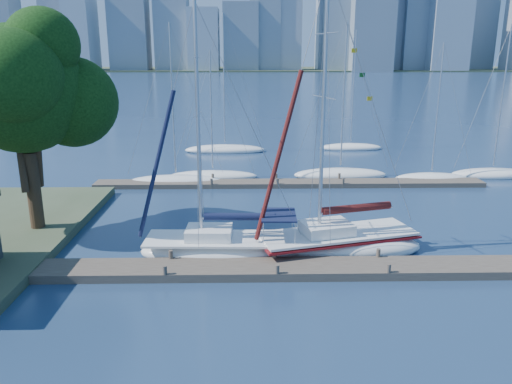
{
  "coord_description": "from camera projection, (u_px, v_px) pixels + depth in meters",
  "views": [
    {
      "loc": [
        -1.35,
        -21.37,
        9.85
      ],
      "look_at": [
        -0.85,
        4.0,
        2.82
      ],
      "focal_mm": 35.0,
      "sensor_mm": 36.0,
      "label": 1
    }
  ],
  "objects": [
    {
      "name": "tree",
      "position": [
        22.0,
        87.0,
        25.87
      ],
      "size": [
        9.12,
        8.32,
        12.16
      ],
      "color": "#2F2115",
      "rests_on": "ground"
    },
    {
      "name": "far_dock",
      "position": [
        290.0,
        183.0,
        38.66
      ],
      "size": [
        30.0,
        1.8,
        0.36
      ],
      "primitive_type": "cube",
      "color": "#433A31",
      "rests_on": "ground"
    },
    {
      "name": "bg_boat_5",
      "position": [
        492.0,
        174.0,
        41.4
      ],
      "size": [
        7.15,
        2.94,
        12.44
      ],
      "rotation": [
        0.0,
        0.0,
        0.11
      ],
      "color": "white",
      "rests_on": "ground"
    },
    {
      "name": "ground",
      "position": [
        276.0,
        273.0,
        23.25
      ],
      "size": [
        700.0,
        700.0,
        0.0
      ],
      "primitive_type": "plane",
      "color": "#162D49",
      "rests_on": "ground"
    },
    {
      "name": "sailboat_navy",
      "position": [
        220.0,
        237.0,
        25.0
      ],
      "size": [
        8.16,
        2.89,
        12.74
      ],
      "rotation": [
        0.0,
        0.0,
        -0.03
      ],
      "color": "white",
      "rests_on": "ground"
    },
    {
      "name": "bg_boat_0",
      "position": [
        176.0,
        181.0,
        39.31
      ],
      "size": [
        7.52,
        2.5,
        12.43
      ],
      "rotation": [
        0.0,
        0.0,
        0.07
      ],
      "color": "white",
      "rests_on": "ground"
    },
    {
      "name": "skyline",
      "position": [
        283.0,
        7.0,
        293.76
      ],
      "size": [
        504.42,
        51.31,
        111.52
      ],
      "color": "#8597AC",
      "rests_on": "ground"
    },
    {
      "name": "far_shore",
      "position": [
        248.0,
        70.0,
        331.6
      ],
      "size": [
        800.0,
        100.0,
        1.5
      ],
      "primitive_type": "cube",
      "color": "#38472D",
      "rests_on": "ground"
    },
    {
      "name": "bg_boat_4",
      "position": [
        431.0,
        178.0,
        40.22
      ],
      "size": [
        6.16,
        3.26,
        11.01
      ],
      "rotation": [
        0.0,
        0.0,
        -0.25
      ],
      "color": "white",
      "rests_on": "ground"
    },
    {
      "name": "bg_boat_7",
      "position": [
        351.0,
        147.0,
        53.38
      ],
      "size": [
        6.88,
        2.83,
        12.56
      ],
      "rotation": [
        0.0,
        0.0,
        -0.13
      ],
      "color": "white",
      "rests_on": "ground"
    },
    {
      "name": "bg_boat_1",
      "position": [
        213.0,
        176.0,
        40.92
      ],
      "size": [
        7.49,
        4.53,
        10.5
      ],
      "rotation": [
        0.0,
        0.0,
        -0.39
      ],
      "color": "white",
      "rests_on": "ground"
    },
    {
      "name": "bg_boat_3",
      "position": [
        340.0,
        174.0,
        41.27
      ],
      "size": [
        7.85,
        3.0,
        12.68
      ],
      "rotation": [
        0.0,
        0.0,
        -0.1
      ],
      "color": "white",
      "rests_on": "ground"
    },
    {
      "name": "near_dock",
      "position": [
        276.0,
        269.0,
        23.19
      ],
      "size": [
        26.0,
        2.0,
        0.4
      ],
      "primitive_type": "cube",
      "color": "#433A31",
      "rests_on": "ground"
    },
    {
      "name": "bg_boat_6",
      "position": [
        225.0,
        149.0,
        51.99
      ],
      "size": [
        8.64,
        4.8,
        14.15
      ],
      "rotation": [
        0.0,
        0.0,
        0.32
      ],
      "color": "white",
      "rests_on": "ground"
    },
    {
      "name": "sailboat_maroon",
      "position": [
        337.0,
        231.0,
        25.57
      ],
      "size": [
        9.14,
        5.07,
        14.12
      ],
      "rotation": [
        0.0,
        0.0,
        0.27
      ],
      "color": "white",
      "rests_on": "ground"
    }
  ]
}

